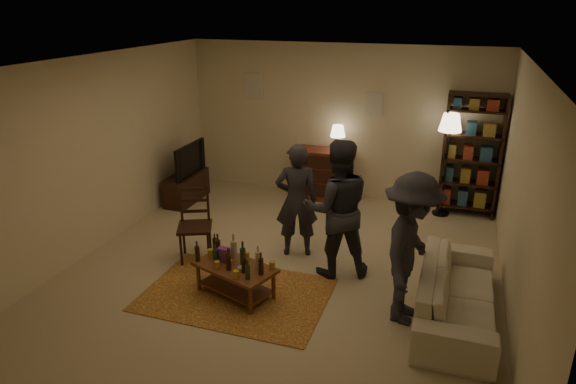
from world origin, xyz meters
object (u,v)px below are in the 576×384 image
at_px(coffee_table, 234,267).
at_px(floor_lamp, 450,130).
at_px(dining_chair, 195,221).
at_px(tv_stand, 186,180).
at_px(dresser, 323,173).
at_px(person_left, 297,201).
at_px(bookshelf, 471,154).
at_px(person_right, 337,209).
at_px(person_by_sofa, 411,249).
at_px(sofa, 457,293).

xyz_separation_m(coffee_table, floor_lamp, (2.23, 3.39, 1.08)).
height_order(dining_chair, tv_stand, tv_stand).
relative_size(dresser, person_left, 0.85).
relative_size(tv_stand, person_left, 0.66).
xyz_separation_m(bookshelf, person_right, (-1.57, -2.64, -0.13)).
bearing_deg(person_by_sofa, floor_lamp, 2.11).
bearing_deg(dresser, sofa, -52.46).
xyz_separation_m(coffee_table, person_right, (1.02, 0.92, 0.53)).
xyz_separation_m(sofa, person_by_sofa, (-0.54, -0.20, 0.55)).
distance_m(tv_stand, bookshelf, 4.84).
height_order(dining_chair, person_by_sofa, person_by_sofa).
bearing_deg(bookshelf, person_by_sofa, -99.74).
xyz_separation_m(floor_lamp, person_left, (-1.86, -2.12, -0.65)).
distance_m(floor_lamp, person_by_sofa, 3.28).
relative_size(person_left, person_right, 0.89).
bearing_deg(bookshelf, tv_stand, -168.20).
height_order(floor_lamp, sofa, floor_lamp).
relative_size(coffee_table, bookshelf, 0.54).
bearing_deg(tv_stand, person_right, -27.97).
bearing_deg(person_by_sofa, sofa, -63.36).
xyz_separation_m(coffee_table, dresser, (0.16, 3.49, 0.10)).
relative_size(tv_stand, person_right, 0.58).
height_order(dresser, person_by_sofa, person_by_sofa).
distance_m(sofa, person_right, 1.73).
xyz_separation_m(person_right, person_by_sofa, (0.99, -0.75, -0.05)).
height_order(dresser, sofa, dresser).
bearing_deg(bookshelf, person_left, -134.33).
relative_size(floor_lamp, person_right, 0.94).
height_order(bookshelf, sofa, bookshelf).
height_order(bookshelf, floor_lamp, bookshelf).
distance_m(floor_lamp, person_right, 2.81).
xyz_separation_m(dining_chair, person_right, (1.93, 0.20, 0.36)).
relative_size(dining_chair, person_by_sofa, 0.60).
height_order(tv_stand, sofa, tv_stand).
distance_m(tv_stand, floor_lamp, 4.53).
bearing_deg(floor_lamp, coffee_table, -123.30).
relative_size(coffee_table, person_right, 0.60).
relative_size(dining_chair, person_right, 0.57).
xyz_separation_m(bookshelf, sofa, (-0.05, -3.18, -0.73)).
height_order(bookshelf, person_left, bookshelf).
height_order(tv_stand, floor_lamp, floor_lamp).
bearing_deg(coffee_table, person_by_sofa, 4.84).
bearing_deg(person_right, dresser, -94.57).
xyz_separation_m(dresser, bookshelf, (2.44, 0.07, 0.56)).
height_order(tv_stand, dresser, dresser).
bearing_deg(floor_lamp, dining_chair, -139.59).
bearing_deg(tv_stand, bookshelf, 11.80).
xyz_separation_m(floor_lamp, person_right, (-1.21, -2.48, -0.54)).
relative_size(sofa, person_by_sofa, 1.21).
relative_size(floor_lamp, person_by_sofa, 0.99).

